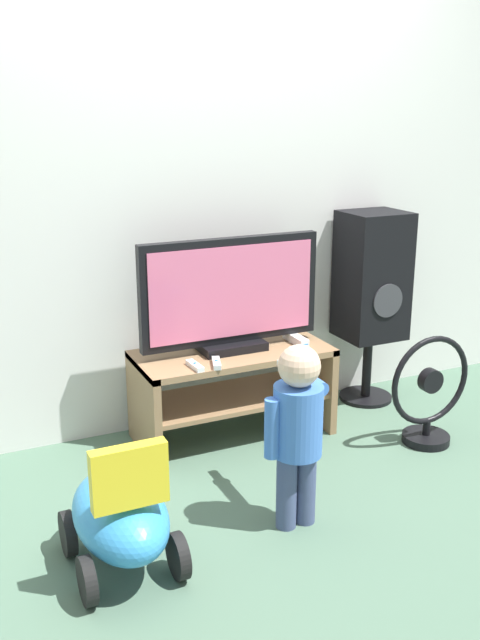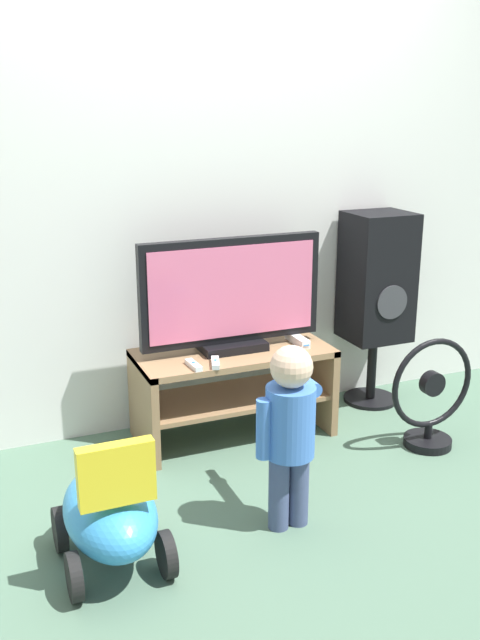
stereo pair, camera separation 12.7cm
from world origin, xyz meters
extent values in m
plane|color=#4C6B56|center=(0.00, 0.00, 0.00)|extent=(16.00, 16.00, 0.00)
cube|color=silver|center=(0.00, 0.51, 1.30)|extent=(10.00, 0.06, 2.60)
cube|color=#93704C|center=(0.00, 0.21, 0.43)|extent=(0.94, 0.43, 0.03)
cube|color=#93704C|center=(0.00, 0.21, 0.20)|extent=(0.90, 0.39, 0.02)
cube|color=#93704C|center=(-0.45, 0.21, 0.22)|extent=(0.04, 0.43, 0.44)
cube|color=#93704C|center=(0.45, 0.21, 0.22)|extent=(0.04, 0.43, 0.44)
cube|color=black|center=(0.00, 0.24, 0.46)|extent=(0.31, 0.20, 0.04)
cube|color=black|center=(0.00, 0.24, 0.73)|extent=(0.89, 0.05, 0.50)
cube|color=#D8668C|center=(0.00, 0.21, 0.73)|extent=(0.82, 0.01, 0.43)
cube|color=white|center=(0.33, 0.19, 0.46)|extent=(0.05, 0.19, 0.04)
cube|color=#3F8CE5|center=(0.33, 0.09, 0.46)|extent=(0.03, 0.00, 0.01)
cube|color=white|center=(-0.25, 0.07, 0.45)|extent=(0.04, 0.13, 0.02)
cylinder|color=#337FD8|center=(-0.25, 0.07, 0.46)|extent=(0.01, 0.01, 0.00)
cube|color=white|center=(-0.15, 0.06, 0.45)|extent=(0.07, 0.13, 0.02)
cylinder|color=#337FD8|center=(-0.15, 0.06, 0.46)|extent=(0.01, 0.01, 0.00)
cylinder|color=#3F4C72|center=(-0.15, -0.61, 0.15)|extent=(0.08, 0.08, 0.30)
cylinder|color=#3F4C72|center=(-0.06, -0.61, 0.15)|extent=(0.08, 0.08, 0.30)
cylinder|color=#3F72C6|center=(-0.10, -0.61, 0.44)|extent=(0.19, 0.19, 0.27)
sphere|color=beige|center=(-0.10, -0.61, 0.66)|extent=(0.16, 0.16, 0.16)
cylinder|color=#3F72C6|center=(-0.21, -0.61, 0.43)|extent=(0.06, 0.06, 0.23)
cylinder|color=#3F72C6|center=(0.00, -0.49, 0.54)|extent=(0.06, 0.23, 0.06)
sphere|color=beige|center=(0.00, -0.37, 0.54)|extent=(0.07, 0.07, 0.07)
cube|color=white|center=(0.00, -0.33, 0.54)|extent=(0.03, 0.13, 0.02)
cylinder|color=black|center=(0.85, 0.31, 0.01)|extent=(0.29, 0.29, 0.02)
cylinder|color=black|center=(0.85, 0.31, 0.18)|extent=(0.05, 0.05, 0.37)
cube|color=black|center=(0.85, 0.31, 0.70)|extent=(0.32, 0.29, 0.67)
cylinder|color=#38383D|center=(0.85, 0.16, 0.60)|extent=(0.18, 0.01, 0.18)
cylinder|color=black|center=(0.81, -0.26, 0.02)|extent=(0.23, 0.23, 0.04)
cylinder|color=black|center=(0.81, -0.26, 0.08)|extent=(0.04, 0.04, 0.07)
torus|color=black|center=(0.81, -0.26, 0.32)|extent=(0.44, 0.03, 0.44)
cylinder|color=black|center=(0.81, -0.26, 0.32)|extent=(0.12, 0.05, 0.12)
ellipsoid|color=#338CD1|center=(-0.79, -0.57, 0.20)|extent=(0.31, 0.54, 0.24)
cube|color=yellow|center=(-0.79, -0.72, 0.42)|extent=(0.25, 0.05, 0.21)
cylinder|color=black|center=(-0.94, -0.43, 0.08)|extent=(0.04, 0.17, 0.17)
cylinder|color=black|center=(-0.63, -0.43, 0.08)|extent=(0.04, 0.17, 0.17)
cylinder|color=black|center=(-0.94, -0.72, 0.08)|extent=(0.04, 0.17, 0.17)
cylinder|color=black|center=(-0.63, -0.72, 0.08)|extent=(0.04, 0.17, 0.17)
camera|label=1|loc=(-1.32, -2.72, 1.57)|focal=40.00mm
camera|label=2|loc=(-1.21, -2.77, 1.57)|focal=40.00mm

